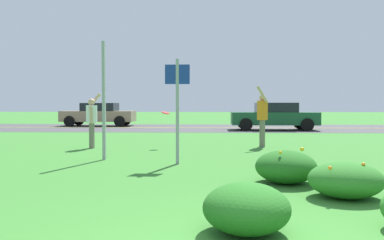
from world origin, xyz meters
name	(u,v)px	position (x,y,z in m)	size (l,w,h in m)	color
ground_plane	(225,146)	(0.00, 10.39, 0.00)	(120.00, 120.00, 0.00)	#387A2D
highway_strip	(219,128)	(0.00, 20.78, 0.00)	(120.00, 8.18, 0.01)	#424244
highway_center_stripe	(219,128)	(0.00, 20.78, 0.01)	(120.00, 0.16, 0.00)	yellow
daylily_clump_mid_right	(346,180)	(1.51, 2.99, 0.26)	(1.08, 1.04, 0.54)	#2D7526
daylily_clump_mid_center	(286,167)	(0.84, 4.08, 0.28)	(1.05, 1.12, 0.59)	#23661E
daylily_clump_front_center	(246,208)	(-0.08, 1.26, 0.27)	(0.93, 1.01, 0.53)	#23661E
sign_post_near_path	(104,101)	(-3.08, 6.92, 1.45)	(0.07, 0.10, 2.90)	#93969B
sign_post_by_roadside	(177,100)	(-1.22, 6.26, 1.45)	(0.56, 0.10, 2.39)	#93969B
person_thrower_white_shirt	(92,119)	(-4.15, 9.54, 0.92)	(0.42, 0.52, 1.72)	silver
person_catcher_orange_shirt	(262,115)	(1.19, 10.17, 1.02)	(0.40, 0.51, 1.96)	orange
frisbee_red	(165,113)	(-1.89, 9.86, 1.09)	(0.26, 0.25, 0.12)	red
car_dark_green_center_left	(274,116)	(2.91, 18.94, 0.74)	(4.50, 2.00, 1.45)	#194C2D
car_tan_center_right	(99,114)	(-7.54, 22.62, 0.74)	(4.50, 2.00, 1.45)	#937F60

